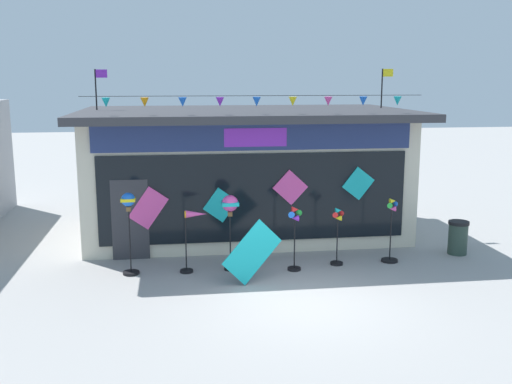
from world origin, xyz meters
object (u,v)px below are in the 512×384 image
object	(u,v)px
kite_shop_building	(244,170)
wind_spinner_far_left	(129,214)
wind_spinner_right	(338,232)
wind_spinner_center_left	(230,209)
wind_spinner_center_right	(295,231)
wind_spinner_left	(193,230)
wind_spinner_far_right	(391,231)
display_kite_on_ground	(252,252)
trash_bin	(458,237)

from	to	relation	value
kite_shop_building	wind_spinner_far_left	distance (m)	4.65
kite_shop_building	wind_spinner_right	xyz separation A→B (m)	(1.82, -3.50, -0.98)
wind_spinner_center_left	wind_spinner_center_right	bearing A→B (deg)	-10.10
wind_spinner_left	wind_spinner_right	bearing A→B (deg)	0.86
wind_spinner_far_right	display_kite_on_ground	world-z (taller)	wind_spinner_far_right
kite_shop_building	trash_bin	size ratio (longest dim) A/B	10.54
kite_shop_building	display_kite_on_ground	distance (m)	4.59
wind_spinner_far_right	trash_bin	bearing A→B (deg)	11.87
kite_shop_building	wind_spinner_far_left	xyz separation A→B (m)	(-3.04, -3.50, -0.40)
wind_spinner_far_right	wind_spinner_far_left	bearing A→B (deg)	-179.47
wind_spinner_center_left	wind_spinner_far_right	distance (m)	3.98
wind_spinner_left	wind_spinner_far_right	distance (m)	4.79
wind_spinner_center_right	display_kite_on_ground	size ratio (longest dim) A/B	1.19
wind_spinner_left	wind_spinner_center_left	bearing A→B (deg)	2.97
wind_spinner_far_left	trash_bin	xyz separation A→B (m)	(8.15, 0.47, -0.97)
wind_spinner_center_right	wind_spinner_center_left	bearing A→B (deg)	169.90
wind_spinner_center_left	wind_spinner_far_right	xyz separation A→B (m)	(3.92, 0.06, -0.69)
wind_spinner_far_left	wind_spinner_left	world-z (taller)	wind_spinner_far_left
wind_spinner_center_left	wind_spinner_right	size ratio (longest dim) A/B	1.26
kite_shop_building	wind_spinner_center_left	world-z (taller)	kite_shop_building
trash_bin	wind_spinner_far_left	bearing A→B (deg)	-176.73
wind_spinner_left	trash_bin	world-z (taller)	wind_spinner_left
wind_spinner_center_left	display_kite_on_ground	world-z (taller)	wind_spinner_center_left
wind_spinner_center_right	trash_bin	distance (m)	4.48
wind_spinner_far_left	wind_spinner_right	distance (m)	4.89
wind_spinner_right	wind_spinner_center_left	bearing A→B (deg)	-179.85
wind_spinner_center_right	display_kite_on_ground	bearing A→B (deg)	-148.47
trash_bin	wind_spinner_left	bearing A→B (deg)	-175.63
kite_shop_building	wind_spinner_right	size ratio (longest dim) A/B	6.38
wind_spinner_left	wind_spinner_center_right	world-z (taller)	wind_spinner_center_right
wind_spinner_far_right	display_kite_on_ground	size ratio (longest dim) A/B	1.23
wind_spinner_far_right	wind_spinner_left	bearing A→B (deg)	-178.74
wind_spinner_left	trash_bin	size ratio (longest dim) A/B	1.71
display_kite_on_ground	wind_spinner_right	bearing A→B (deg)	23.21
wind_spinner_far_left	wind_spinner_center_left	xyz separation A→B (m)	(2.29, -0.00, 0.06)
wind_spinner_left	wind_spinner_center_right	distance (m)	2.35
wind_spinner_center_right	kite_shop_building	bearing A→B (deg)	100.90
trash_bin	display_kite_on_ground	world-z (taller)	display_kite_on_ground
wind_spinner_left	wind_spinner_center_left	distance (m)	0.98
wind_spinner_far_left	wind_spinner_center_right	bearing A→B (deg)	-4.04
wind_spinner_center_right	trash_bin	xyz separation A→B (m)	(4.39, 0.73, -0.52)
kite_shop_building	wind_spinner_center_left	distance (m)	3.60
wind_spinner_far_right	display_kite_on_ground	distance (m)	3.67
display_kite_on_ground	trash_bin	bearing A→B (deg)	14.32
wind_spinner_right	wind_spinner_far_left	bearing A→B (deg)	-179.96
wind_spinner_center_left	display_kite_on_ground	size ratio (longest dim) A/B	1.38
wind_spinner_center_left	display_kite_on_ground	distance (m)	1.27
kite_shop_building	wind_spinner_left	size ratio (longest dim) A/B	6.17
wind_spinner_right	trash_bin	distance (m)	3.35
wind_spinner_left	wind_spinner_far_right	xyz separation A→B (m)	(4.78, 0.11, -0.23)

